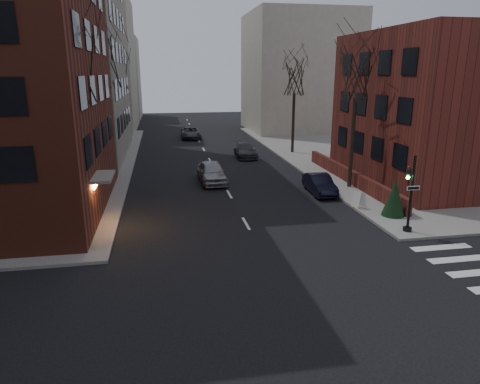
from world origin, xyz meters
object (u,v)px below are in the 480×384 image
(car_lane_far, at_px, (191,133))
(tree_right_a, at_px, (357,74))
(traffic_signal, at_px, (410,199))
(tree_right_b, at_px, (295,78))
(tree_left_b, at_px, (101,62))
(parked_sedan, at_px, (320,184))
(streetlamp_near, at_px, (108,128))
(car_lane_gray, at_px, (245,150))
(evergreen_shrub, at_px, (394,198))
(sandwich_board, at_px, (359,199))
(tree_left_a, at_px, (71,66))
(tree_left_c, at_px, (118,73))
(streetlamp_far, at_px, (128,107))
(car_lane_silver, at_px, (212,172))

(car_lane_far, bearing_deg, tree_right_a, -68.90)
(traffic_signal, xyz_separation_m, car_lane_far, (-8.75, 35.24, -1.20))
(tree_right_b, height_order, car_lane_far, tree_right_b)
(tree_left_b, height_order, parked_sedan, tree_left_b)
(tree_right_a, relative_size, streetlamp_near, 1.55)
(car_lane_gray, bearing_deg, traffic_signal, -76.76)
(tree_left_b, distance_m, evergreen_shrub, 23.91)
(car_lane_gray, xyz_separation_m, sandwich_board, (3.65, -17.68, -0.05))
(tree_left_a, height_order, parked_sedan, tree_left_a)
(tree_left_c, distance_m, car_lane_gray, 17.06)
(tree_left_b, distance_m, streetlamp_far, 16.68)
(streetlamp_near, height_order, car_lane_gray, streetlamp_near)
(streetlamp_near, bearing_deg, evergreen_shrub, -32.28)
(traffic_signal, distance_m, evergreen_shrub, 2.60)
(tree_right_a, distance_m, car_lane_silver, 12.50)
(streetlamp_far, xyz_separation_m, parked_sedan, (14.40, -24.87, -3.57))
(tree_right_a, xyz_separation_m, car_lane_far, (-9.61, 26.23, -7.32))
(car_lane_far, bearing_deg, evergreen_shrub, -73.12)
(streetlamp_far, xyz_separation_m, sandwich_board, (15.50, -28.75, -3.60))
(traffic_signal, distance_m, tree_left_b, 24.87)
(tree_left_a, distance_m, car_lane_far, 32.22)
(tree_left_a, distance_m, car_lane_gray, 22.42)
(car_lane_gray, bearing_deg, car_lane_far, 110.73)
(streetlamp_far, bearing_deg, traffic_signal, -63.94)
(streetlamp_near, bearing_deg, car_lane_silver, -4.18)
(parked_sedan, height_order, car_lane_gray, car_lane_gray)
(tree_left_b, relative_size, tree_right_a, 1.11)
(parked_sedan, distance_m, sandwich_board, 4.02)
(tree_right_b, bearing_deg, streetlamp_far, 149.53)
(car_lane_silver, xyz_separation_m, car_lane_far, (-0.01, 22.77, -0.10))
(traffic_signal, bearing_deg, car_lane_far, 103.95)
(car_lane_gray, relative_size, sandwich_board, 4.82)
(car_lane_gray, bearing_deg, tree_right_b, 13.82)
(traffic_signal, height_order, tree_right_b, tree_right_b)
(tree_left_a, bearing_deg, parked_sedan, 11.77)
(tree_right_b, height_order, streetlamp_near, tree_right_b)
(streetlamp_near, xyz_separation_m, evergreen_shrub, (16.74, -10.57, -3.01))
(streetlamp_near, xyz_separation_m, car_lane_gray, (11.85, 8.94, -3.55))
(tree_right_a, relative_size, streetlamp_far, 1.55)
(evergreen_shrub, bearing_deg, parked_sedan, 112.29)
(sandwich_board, bearing_deg, tree_right_a, 54.71)
(tree_left_c, relative_size, car_lane_gray, 2.06)
(streetlamp_far, xyz_separation_m, car_lane_far, (7.39, 2.23, -3.53))
(tree_right_a, height_order, tree_right_b, tree_right_a)
(tree_left_c, bearing_deg, streetlamp_far, 73.30)
(tree_left_b, xyz_separation_m, parked_sedan, (15.00, -8.87, -8.25))
(tree_left_b, bearing_deg, evergreen_shrub, -40.05)
(tree_right_b, bearing_deg, tree_left_c, 155.56)
(traffic_signal, xyz_separation_m, evergreen_shrub, (0.60, 2.43, -0.68))
(car_lane_gray, xyz_separation_m, car_lane_far, (-4.46, 13.29, 0.02))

